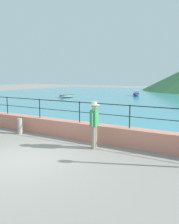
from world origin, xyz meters
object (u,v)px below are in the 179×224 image
person_walking (94,123)px  boat_2 (67,96)px  boat_3 (136,94)px  bollard (20,126)px

person_walking → boat_2: (-13.71, 16.57, -0.72)m
person_walking → boat_2: 21.52m
boat_2 → boat_3: bearing=48.2°
bollard → boat_3: bearing=97.7°
person_walking → boat_2: bearing=129.6°
bollard → boat_2: bearing=120.2°
boat_2 → boat_3: (6.38, 7.13, 0.07)m
person_walking → bollard: size_ratio=2.42×
person_walking → bollard: bearing=177.3°
boat_2 → bollard: bearing=-59.8°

